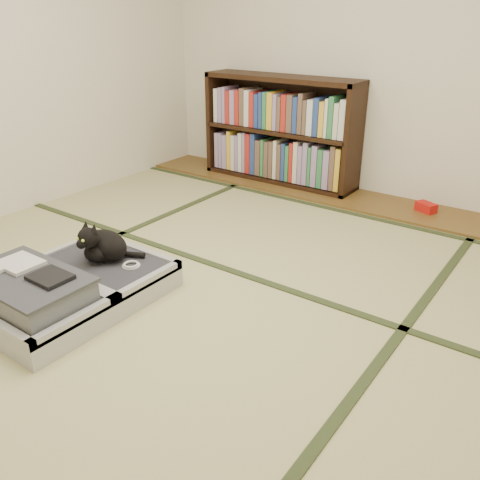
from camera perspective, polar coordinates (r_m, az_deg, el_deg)
The scene contains 10 objects.
floor at distance 2.75m, azimuth -5.15°, elevation -6.95°, with size 4.50×4.50×0.00m, color tan.
wood_strip at distance 4.31m, azimuth 12.42°, elevation 4.57°, with size 4.00×0.50×0.02m, color brown.
red_item at distance 4.14m, azimuth 20.15°, elevation 3.48°, with size 0.15×0.09×0.07m, color red.
room_shell at distance 2.36m, azimuth -6.60°, elevation 25.13°, with size 4.50×4.50×4.50m.
tatami_borders at distance 3.09m, azimuth 0.81°, elevation -3.05°, with size 4.00×4.50×0.01m.
bookcase at distance 4.58m, azimuth 4.54°, elevation 11.97°, with size 1.42×0.33×0.92m.
suitcase at distance 2.82m, azimuth -19.20°, elevation -5.15°, with size 0.72×0.96×0.28m.
cat at distance 2.93m, azimuth -15.20°, elevation -0.56°, with size 0.32×0.32×0.26m.
cable_coil at distance 2.86m, azimuth -12.12°, elevation -2.77°, with size 0.10×0.10×0.02m.
hanger at distance 3.13m, azimuth -17.50°, elevation -3.76°, with size 0.42×0.23×0.01m.
Camera 1 is at (1.57, -1.76, 1.42)m, focal length 38.00 mm.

